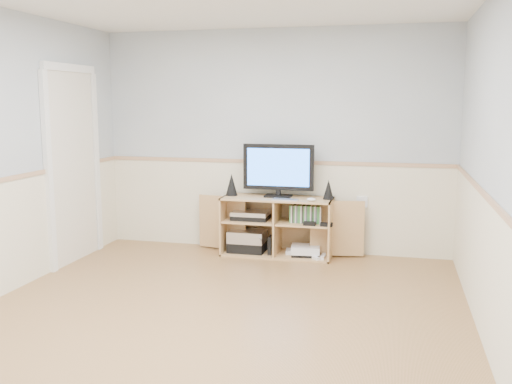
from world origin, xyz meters
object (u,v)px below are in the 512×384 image
media_cabinet (278,225)px  monitor (278,169)px  keyboard (285,200)px  game_consoles (305,251)px

media_cabinet → monitor: size_ratio=2.41×
media_cabinet → monitor: monitor is taller
monitor → keyboard: (0.11, -0.19, -0.31)m
keyboard → monitor: bearing=124.6°
monitor → media_cabinet: bearing=90.0°
monitor → keyboard: size_ratio=2.87×
media_cabinet → keyboard: size_ratio=6.91×
game_consoles → keyboard: bearing=-147.3°
media_cabinet → keyboard: 0.39m
game_consoles → media_cabinet: bearing=167.9°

